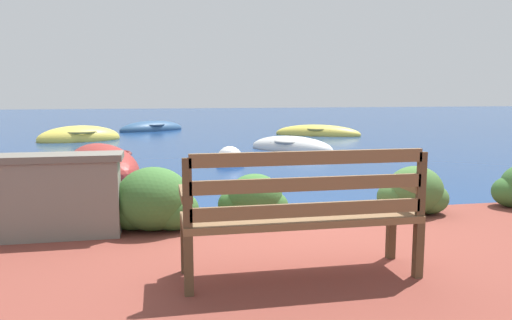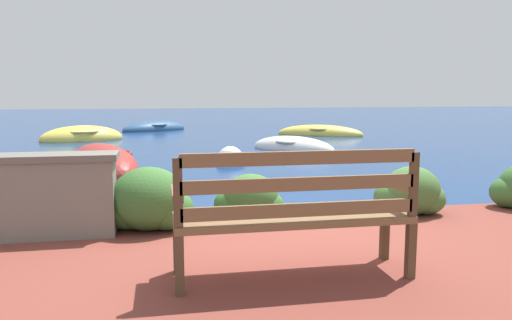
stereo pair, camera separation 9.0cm
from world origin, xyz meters
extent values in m
plane|color=navy|center=(0.00, 0.00, 0.00)|extent=(80.00, 80.00, 0.00)
cube|color=brown|center=(-0.99, -1.60, 0.42)|extent=(0.06, 0.06, 0.40)
cube|color=brown|center=(0.63, -1.60, 0.42)|extent=(0.06, 0.06, 0.40)
cube|color=brown|center=(-0.99, -2.02, 0.42)|extent=(0.06, 0.06, 0.40)
cube|color=brown|center=(0.63, -2.02, 0.42)|extent=(0.06, 0.06, 0.40)
cube|color=brown|center=(-0.18, -1.81, 0.65)|extent=(1.68, 0.48, 0.05)
cube|color=brown|center=(-0.18, -2.02, 0.75)|extent=(1.59, 0.04, 0.09)
cube|color=brown|center=(-0.18, -2.02, 0.93)|extent=(1.59, 0.04, 0.09)
cube|color=brown|center=(-0.18, -2.02, 1.10)|extent=(1.59, 0.04, 0.09)
cube|color=brown|center=(-0.99, -2.02, 0.90)|extent=(0.06, 0.04, 0.45)
cube|color=brown|center=(0.63, -2.02, 0.90)|extent=(0.06, 0.04, 0.45)
cube|color=brown|center=(-0.99, -1.81, 0.85)|extent=(0.07, 0.43, 0.05)
cube|color=brown|center=(0.63, -1.81, 0.85)|extent=(0.07, 0.43, 0.05)
cube|color=slate|center=(-2.32, -0.47, 0.57)|extent=(1.60, 0.35, 0.70)
cube|color=#635F56|center=(-2.32, -0.47, 0.95)|extent=(1.68, 0.39, 0.06)
ellipsoid|color=#38662D|center=(-1.22, -0.41, 0.52)|extent=(0.71, 0.64, 0.61)
ellipsoid|color=#38662D|center=(-1.41, -0.35, 0.43)|extent=(0.53, 0.48, 0.43)
ellipsoid|color=#38662D|center=(-1.04, -0.44, 0.42)|extent=(0.50, 0.45, 0.39)
ellipsoid|color=#38662D|center=(-0.21, -0.27, 0.46)|extent=(0.57, 0.51, 0.49)
ellipsoid|color=#38662D|center=(-0.37, -0.22, 0.39)|extent=(0.43, 0.39, 0.34)
ellipsoid|color=#38662D|center=(-0.07, -0.29, 0.38)|extent=(0.40, 0.36, 0.31)
ellipsoid|color=#426B33|center=(1.54, -0.31, 0.48)|extent=(0.61, 0.55, 0.52)
ellipsoid|color=#426B33|center=(1.37, -0.26, 0.40)|extent=(0.46, 0.41, 0.37)
ellipsoid|color=#426B33|center=(1.69, -0.34, 0.39)|extent=(0.43, 0.39, 0.34)
ellipsoid|color=#38662D|center=(2.79, -0.22, 0.40)|extent=(0.44, 0.40, 0.35)
ellipsoid|color=#9E2D28|center=(-2.24, 4.90, 0.07)|extent=(2.10, 3.22, 0.89)
torus|color=brown|center=(-2.24, 4.90, 0.31)|extent=(1.46, 1.46, 0.07)
cube|color=#846647|center=(-2.39, 5.32, 0.28)|extent=(0.89, 0.42, 0.04)
cube|color=#846647|center=(-2.11, 4.54, 0.28)|extent=(0.89, 0.42, 0.04)
ellipsoid|color=silver|center=(2.27, 7.40, 0.05)|extent=(2.31, 2.38, 0.65)
torus|color=gray|center=(2.27, 7.40, 0.23)|extent=(1.32, 1.32, 0.07)
cube|color=#846647|center=(2.02, 7.66, 0.20)|extent=(0.61, 0.59, 0.04)
cube|color=#846647|center=(2.48, 7.18, 0.20)|extent=(0.61, 0.59, 0.04)
ellipsoid|color=#DBC64C|center=(-3.56, 11.13, 0.06)|extent=(2.80, 2.06, 0.82)
torus|color=olive|center=(-3.56, 11.13, 0.29)|extent=(1.63, 1.63, 0.07)
cube|color=#846647|center=(-3.20, 11.27, 0.26)|extent=(0.46, 0.99, 0.04)
cube|color=#846647|center=(-3.85, 11.03, 0.26)|extent=(0.46, 0.99, 0.04)
ellipsoid|color=#DBC64C|center=(4.34, 11.49, 0.05)|extent=(3.07, 2.27, 0.65)
torus|color=olive|center=(4.34, 11.49, 0.23)|extent=(1.28, 1.28, 0.07)
cube|color=#846647|center=(4.73, 11.27, 0.20)|extent=(0.46, 0.70, 0.04)
cube|color=#846647|center=(4.01, 11.68, 0.20)|extent=(0.46, 0.70, 0.04)
ellipsoid|color=#2D517A|center=(-1.38, 14.77, 0.05)|extent=(2.85, 2.25, 0.66)
torus|color=#2D4157|center=(-1.38, 14.77, 0.23)|extent=(1.47, 1.47, 0.07)
cube|color=#846647|center=(-1.03, 14.97, 0.20)|extent=(0.53, 0.80, 0.04)
cube|color=#846647|center=(-1.67, 14.60, 0.20)|extent=(0.53, 0.80, 0.04)
sphere|color=white|center=(0.34, 5.28, 0.10)|extent=(0.56, 0.56, 0.56)
torus|color=navy|center=(0.34, 5.28, 0.10)|extent=(0.61, 0.61, 0.07)
camera|label=1|loc=(-1.16, -5.14, 1.54)|focal=35.00mm
camera|label=2|loc=(-1.07, -5.15, 1.54)|focal=35.00mm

